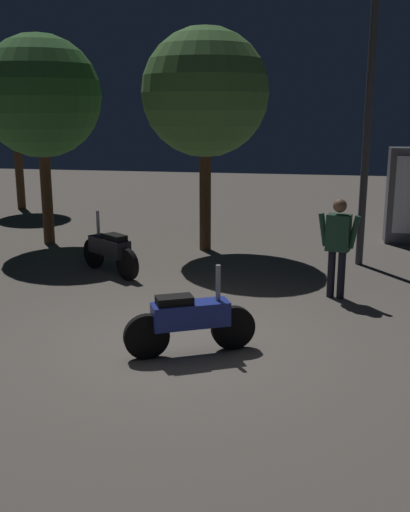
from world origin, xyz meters
name	(u,v)px	position (x,y,z in m)	size (l,w,h in m)	color
ground_plane	(179,343)	(0.00, 0.00, 0.00)	(40.00, 40.00, 0.00)	#605951
motorcycle_blue_foreground	(190,320)	(0.21, -0.30, 0.44)	(1.54, 0.81, 1.11)	black
motorcycle_black_parked_left	(110,250)	(-1.96, 3.03, 0.44)	(1.37, 1.09, 1.11)	black
person_rider_beside	(338,240)	(2.04, 2.31, 0.94)	(0.66, 0.32, 1.59)	black
streetlamp_near	(371,70)	(2.56, 4.53, 3.61)	(0.36, 0.36, 5.80)	#38383D
tree_left_bg	(205,93)	(-0.59, 5.19, 3.22)	(2.56, 2.56, 4.52)	#4C331E
tree_center_bg	(40,97)	(-4.11, 5.18, 3.16)	(2.56, 2.56, 4.45)	#4C331E
tree_right_bg	(14,98)	(-6.84, 9.34, 3.19)	(1.93, 1.93, 4.20)	#4C331E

